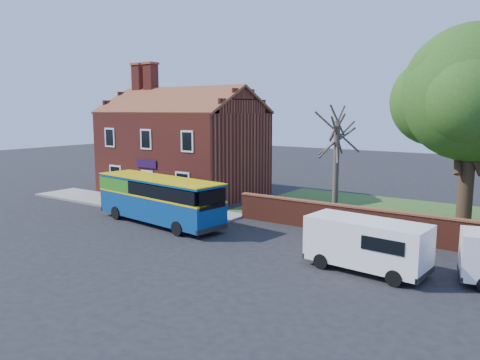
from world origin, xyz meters
The scene contains 10 objects.
ground centered at (0.00, 0.00, 0.00)m, with size 120.00×120.00×0.00m, color black.
pavement centered at (-7.00, 5.75, 0.06)m, with size 18.00×3.50×0.12m, color gray.
kerb centered at (-7.00, 4.00, 0.07)m, with size 18.00×0.15×0.14m, color slate.
grass_strip centered at (13.00, 13.00, 0.02)m, with size 26.00×12.00×0.04m, color #426B28.
shop_building centered at (-7.02, 11.50, 3.41)m, with size 12.30×8.13×10.50m.
boundary_wall centered at (13.00, 7.00, 0.81)m, with size 22.00×0.38×1.60m.
bus centered at (-1.49, 2.84, 1.58)m, with size 9.31×3.43×2.78m.
van_near centered at (11.86, 1.74, 1.23)m, with size 5.15×2.42×2.19m.
large_tree centered at (14.15, 11.21, 7.40)m, with size 9.26×7.33×11.30m.
bare_tree centered at (7.29, 9.00, 3.43)m, with size 2.51×2.98×6.68m.
Camera 1 is at (18.27, -16.86, 6.73)m, focal length 35.00 mm.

